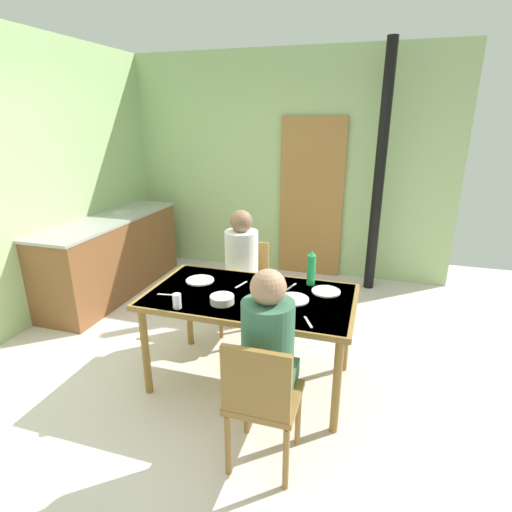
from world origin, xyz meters
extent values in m
plane|color=beige|center=(0.00, 0.00, 0.00)|extent=(6.83, 6.83, 0.00)
cube|color=#A3C082|center=(0.00, 2.63, 1.39)|extent=(4.26, 0.10, 2.77)
cube|color=#9FBF7E|center=(-2.03, 0.66, 1.39)|extent=(0.10, 3.94, 2.77)
cube|color=#9D6B36|center=(0.41, 2.55, 1.00)|extent=(0.80, 0.05, 2.00)
cylinder|color=black|center=(1.21, 2.28, 1.39)|extent=(0.12, 0.12, 2.77)
cube|color=brown|center=(-1.70, 1.27, 0.43)|extent=(0.60, 1.98, 0.87)
cube|color=#9E9E99|center=(-1.70, 1.27, 0.89)|extent=(0.61, 2.02, 0.03)
cylinder|color=#B7B7BC|center=(-1.70, 1.57, 0.91)|extent=(0.21, 0.21, 0.01)
cube|color=olive|center=(0.38, 0.08, 0.73)|extent=(1.53, 0.86, 0.04)
cube|color=beige|center=(0.38, 0.08, 0.75)|extent=(1.47, 0.83, 0.00)
cylinder|color=olive|center=(-0.31, -0.28, 0.35)|extent=(0.06, 0.06, 0.71)
cylinder|color=olive|center=(1.08, -0.28, 0.35)|extent=(0.06, 0.06, 0.71)
cylinder|color=olive|center=(-0.31, 0.44, 0.35)|extent=(0.06, 0.06, 0.71)
cylinder|color=olive|center=(1.08, 0.44, 0.35)|extent=(0.06, 0.06, 0.71)
cube|color=olive|center=(0.70, -0.63, 0.45)|extent=(0.40, 0.40, 0.04)
cube|color=olive|center=(0.70, -0.81, 0.66)|extent=(0.38, 0.04, 0.42)
cylinder|color=olive|center=(0.53, -0.46, 0.21)|extent=(0.04, 0.04, 0.41)
cylinder|color=olive|center=(0.87, -0.46, 0.21)|extent=(0.04, 0.04, 0.41)
cylinder|color=olive|center=(0.53, -0.80, 0.21)|extent=(0.04, 0.04, 0.41)
cylinder|color=olive|center=(0.87, -0.80, 0.21)|extent=(0.04, 0.04, 0.41)
cube|color=olive|center=(0.09, 0.79, 0.45)|extent=(0.40, 0.40, 0.04)
cube|color=olive|center=(0.09, 0.97, 0.66)|extent=(0.38, 0.04, 0.42)
cylinder|color=olive|center=(0.26, 0.62, 0.21)|extent=(0.04, 0.04, 0.41)
cylinder|color=olive|center=(-0.08, 0.62, 0.21)|extent=(0.04, 0.04, 0.41)
cylinder|color=olive|center=(0.26, 0.96, 0.21)|extent=(0.04, 0.04, 0.41)
cylinder|color=olive|center=(-0.08, 0.96, 0.21)|extent=(0.04, 0.04, 0.41)
cube|color=#356343|center=(0.70, -0.47, 0.51)|extent=(0.30, 0.22, 0.12)
cylinder|color=#38664C|center=(0.70, -0.58, 0.77)|extent=(0.30, 0.30, 0.52)
sphere|color=#A87A5B|center=(0.70, -0.58, 1.12)|extent=(0.20, 0.20, 0.20)
cube|color=silver|center=(0.09, 0.63, 0.51)|extent=(0.30, 0.22, 0.12)
cylinder|color=silver|center=(0.09, 0.74, 0.77)|extent=(0.30, 0.30, 0.52)
sphere|color=#846047|center=(0.09, 0.74, 1.12)|extent=(0.20, 0.20, 0.20)
cylinder|color=green|center=(0.78, 0.40, 0.87)|extent=(0.07, 0.07, 0.24)
cone|color=#1CAB5C|center=(0.78, 0.40, 1.00)|extent=(0.05, 0.05, 0.04)
cylinder|color=silver|center=(0.24, -0.11, 0.77)|extent=(0.17, 0.17, 0.05)
cylinder|color=white|center=(0.91, 0.29, 0.75)|extent=(0.21, 0.21, 0.01)
cylinder|color=white|center=(-0.08, 0.21, 0.75)|extent=(0.22, 0.22, 0.01)
cylinder|color=white|center=(0.70, 0.08, 0.75)|extent=(0.23, 0.23, 0.01)
cylinder|color=silver|center=(0.45, -0.17, 0.79)|extent=(0.06, 0.06, 0.09)
cylinder|color=silver|center=(-0.03, -0.27, 0.80)|extent=(0.06, 0.06, 0.10)
cube|color=silver|center=(0.26, 0.23, 0.75)|extent=(0.06, 0.15, 0.00)
cube|color=silver|center=(-0.20, -0.10, 0.75)|extent=(0.15, 0.04, 0.00)
cube|color=silver|center=(0.64, 0.31, 0.75)|extent=(0.06, 0.15, 0.00)
cube|color=silver|center=(0.86, -0.22, 0.75)|extent=(0.08, 0.14, 0.00)
camera|label=1|loc=(1.20, -2.48, 1.98)|focal=28.04mm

